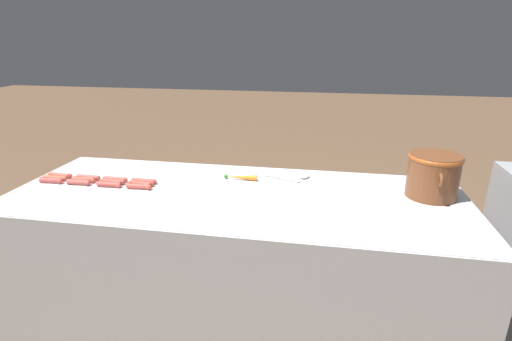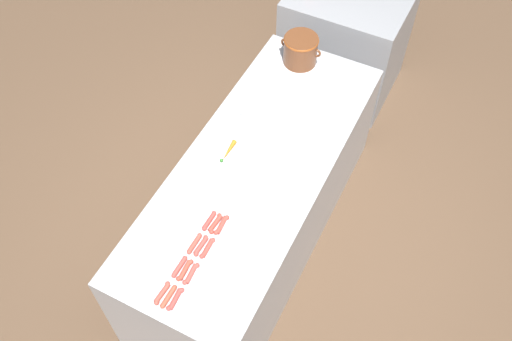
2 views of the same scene
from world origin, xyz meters
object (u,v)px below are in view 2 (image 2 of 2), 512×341
hot_dog_2 (194,244)px  hot_dog_8 (175,299)px  bean_pot (301,49)px  carrot (228,151)px  hot_dog_3 (209,221)px  hot_dog_6 (201,246)px  serving_spoon (239,116)px  hot_dog_0 (162,293)px  hot_dog_7 (215,223)px  hot_dog_4 (169,297)px  hot_dog_5 (185,270)px  back_cabinet (345,41)px  hot_dog_10 (207,248)px  hot_dog_11 (222,225)px  hot_dog_9 (191,274)px  hot_dog_1 (179,267)px

hot_dog_2 → hot_dog_8: size_ratio=1.00×
bean_pot → carrot: bean_pot is taller
hot_dog_8 → bean_pot: bearing=94.9°
hot_dog_2 → hot_dog_3: (-0.00, 0.17, 0.00)m
hot_dog_3 → hot_dog_6: bearing=-76.3°
bean_pot → serving_spoon: 0.68m
hot_dog_0 → carrot: carrot is taller
hot_dog_0 → carrot: (-0.14, 0.98, 0.00)m
hot_dog_7 → hot_dog_4: bearing=-89.9°
hot_dog_5 → hot_dog_7: 0.33m
back_cabinet → hot_dog_7: (0.04, -2.25, 0.40)m
bean_pot → hot_dog_5: bearing=-86.0°
hot_dog_3 → hot_dog_10: bearing=-63.5°
back_cabinet → hot_dog_0: size_ratio=6.66×
hot_dog_4 → hot_dog_8: same height
hot_dog_10 → hot_dog_3: bearing=116.5°
hot_dog_6 → serving_spoon: size_ratio=0.54×
hot_dog_4 → hot_dog_0: bearing=178.5°
hot_dog_11 → carrot: size_ratio=0.78×
hot_dog_4 → hot_dog_7: bearing=90.1°
hot_dog_11 → bean_pot: bean_pot is taller
hot_dog_10 → serving_spoon: (-0.30, 0.95, -0.01)m
hot_dog_4 → hot_dog_10: (0.04, 0.34, 0.00)m
hot_dog_10 → hot_dog_0: bearing=-103.2°
hot_dog_10 → bean_pot: 1.62m
back_cabinet → hot_dog_3: size_ratio=6.65×
hot_dog_0 → carrot: size_ratio=0.78×
hot_dog_9 → serving_spoon: bearing=105.1°
hot_dog_8 → hot_dog_10: 0.33m
hot_dog_3 → hot_dog_4: size_ratio=1.00×
back_cabinet → hot_dog_10: 2.45m
hot_dog_3 → hot_dog_6: size_ratio=1.00×
serving_spoon → hot_dog_8: bearing=-76.7°
hot_dog_1 → hot_dog_10: (0.08, 0.17, 0.00)m
back_cabinet → carrot: back_cabinet is taller
hot_dog_7 → hot_dog_0: bearing=-94.6°
back_cabinet → hot_dog_8: (0.08, -2.75, 0.40)m
hot_dog_3 → hot_dog_11: same height
serving_spoon → bean_pot: bearing=78.2°
hot_dog_10 → hot_dog_11: bearing=90.7°
hot_dog_8 → hot_dog_2: bearing=103.5°
hot_dog_9 → hot_dog_11: (-0.00, 0.34, 0.00)m
hot_dog_1 → bean_pot: bean_pot is taller
hot_dog_10 → hot_dog_11: size_ratio=1.00×
hot_dog_4 → hot_dog_7: size_ratio=1.00×
serving_spoon → hot_dog_1: bearing=-78.6°
hot_dog_1 → hot_dog_2: size_ratio=1.00×
hot_dog_3 → hot_dog_9: size_ratio=1.00×
hot_dog_1 → hot_dog_11: size_ratio=1.00×
hot_dog_3 → hot_dog_5: same height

